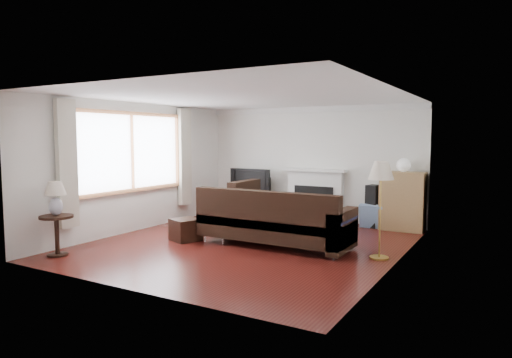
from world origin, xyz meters
The scene contains 17 objects.
room centered at (0.00, 0.00, 1.25)m, with size 5.10×5.60×2.54m.
window centered at (-2.45, -0.20, 1.55)m, with size 0.12×2.74×1.54m, color brown.
curtain_near centered at (-2.40, -1.72, 1.40)m, with size 0.10×0.35×2.10m, color beige.
curtain_far centered at (-2.40, 1.32, 1.40)m, with size 0.10×0.35×2.10m, color beige.
fireplace centered at (0.15, 2.64, 0.57)m, with size 1.40×0.26×1.15m, color white.
tv_stand centered at (-1.35, 2.49, 0.26)m, with size 1.04×0.47×0.52m, color black.
television centered at (-1.35, 2.49, 0.82)m, with size 1.03×0.14×0.59m, color black.
speaker_left centered at (-1.09, 2.55, 0.45)m, with size 0.25×0.30×0.90m, color black.
speaker_right centered at (1.47, 2.55, 0.43)m, with size 0.24×0.29×0.87m, color black.
bookshelf centered at (2.05, 2.52, 0.58)m, with size 0.84×0.40×1.16m, color #9D7849.
globe_lamp centered at (2.05, 2.52, 1.29)m, with size 0.26×0.26×0.26m, color white.
sectional_sofa centered at (0.46, 0.14, 0.45)m, with size 2.80×2.04×0.90m, color black.
coffee_table centered at (0.59, 1.62, 0.23)m, with size 1.16×0.63×0.45m, color #8F6444.
footstool centered at (-1.10, -0.30, 0.19)m, with size 0.46×0.46×0.38m, color black.
floor_lamp centered at (2.22, 0.18, 0.74)m, with size 0.38×0.38×1.47m, color gold.
side_table centered at (-2.15, -2.14, 0.31)m, with size 0.50×0.50×0.63m, color black.
table_lamp centered at (-2.15, -2.14, 0.89)m, with size 0.32×0.32×0.52m, color silver.
Camera 1 is at (3.97, -6.61, 1.82)m, focal length 32.00 mm.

